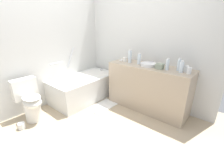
{
  "coord_description": "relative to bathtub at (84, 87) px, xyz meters",
  "views": [
    {
      "loc": [
        -1.42,
        -1.6,
        1.6
      ],
      "look_at": [
        0.6,
        0.1,
        0.56
      ],
      "focal_mm": 24.72,
      "sensor_mm": 36.0,
      "label": 1
    }
  ],
  "objects": [
    {
      "name": "ground_plane",
      "position": [
        -0.63,
        -0.94,
        -0.28
      ],
      "size": [
        3.81,
        3.81,
        0.0
      ],
      "primitive_type": "plane",
      "color": "tan"
    },
    {
      "name": "wall_back_tiled",
      "position": [
        -0.63,
        0.43,
        0.91
      ],
      "size": [
        3.21,
        0.1,
        2.36
      ],
      "primitive_type": "cube",
      "color": "silver",
      "rests_on": "ground_plane"
    },
    {
      "name": "wall_right_mirror",
      "position": [
        0.82,
        -0.94,
        0.91
      ],
      "size": [
        0.1,
        3.05,
        2.36
      ],
      "primitive_type": "cube",
      "color": "silver",
      "rests_on": "ground_plane"
    },
    {
      "name": "bathtub",
      "position": [
        0.0,
        0.0,
        0.0
      ],
      "size": [
        1.47,
        0.77,
        1.11
      ],
      "color": "silver",
      "rests_on": "ground_plane"
    },
    {
      "name": "toilet",
      "position": [
        -1.16,
        0.06,
        0.08
      ],
      "size": [
        0.4,
        0.51,
        0.74
      ],
      "rotation": [
        0.0,
        0.0,
        -1.59
      ],
      "color": "white",
      "rests_on": "ground_plane"
    },
    {
      "name": "vanity_counter",
      "position": [
        0.51,
        -1.3,
        0.16
      ],
      "size": [
        0.53,
        1.55,
        0.87
      ],
      "primitive_type": "cube",
      "color": "tan",
      "rests_on": "ground_plane"
    },
    {
      "name": "sink_basin",
      "position": [
        0.49,
        -1.28,
        0.63
      ],
      "size": [
        0.29,
        0.29,
        0.05
      ],
      "primitive_type": "cylinder",
      "color": "white",
      "rests_on": "vanity_counter"
    },
    {
      "name": "sink_faucet",
      "position": [
        0.66,
        -1.28,
        0.63
      ],
      "size": [
        0.1,
        0.15,
        0.07
      ],
      "color": "#A7A7AD",
      "rests_on": "vanity_counter"
    },
    {
      "name": "water_bottle_0",
      "position": [
        0.45,
        -1.87,
        0.69
      ],
      "size": [
        0.07,
        0.07,
        0.2
      ],
      "color": "silver",
      "rests_on": "vanity_counter"
    },
    {
      "name": "water_bottle_1",
      "position": [
        0.45,
        -1.64,
        0.69
      ],
      "size": [
        0.06,
        0.06,
        0.2
      ],
      "color": "silver",
      "rests_on": "vanity_counter"
    },
    {
      "name": "water_bottle_2",
      "position": [
        0.5,
        -1.07,
        0.7
      ],
      "size": [
        0.07,
        0.07,
        0.21
      ],
      "color": "silver",
      "rests_on": "vanity_counter"
    },
    {
      "name": "water_bottle_3",
      "position": [
        0.53,
        -1.8,
        0.7
      ],
      "size": [
        0.06,
        0.06,
        0.21
      ],
      "color": "silver",
      "rests_on": "vanity_counter"
    },
    {
      "name": "water_bottle_4",
      "position": [
        0.48,
        -0.87,
        0.72
      ],
      "size": [
        0.07,
        0.07,
        0.26
      ],
      "color": "silver",
      "rests_on": "vanity_counter"
    },
    {
      "name": "drinking_glass_0",
      "position": [
        0.46,
        -1.98,
        0.65
      ],
      "size": [
        0.07,
        0.07,
        0.1
      ],
      "primitive_type": "cylinder",
      "color": "white",
      "rests_on": "vanity_counter"
    },
    {
      "name": "drinking_glass_1",
      "position": [
        0.48,
        -0.75,
        0.64
      ],
      "size": [
        0.08,
        0.08,
        0.08
      ],
      "primitive_type": "cylinder",
      "color": "white",
      "rests_on": "vanity_counter"
    },
    {
      "name": "drinking_glass_2",
      "position": [
        0.53,
        -1.92,
        0.65
      ],
      "size": [
        0.07,
        0.07,
        0.1
      ],
      "primitive_type": "cylinder",
      "color": "white",
      "rests_on": "vanity_counter"
    },
    {
      "name": "soap_dish",
      "position": [
        0.52,
        -0.64,
        0.61
      ],
      "size": [
        0.09,
        0.06,
        0.02
      ],
      "primitive_type": "cube",
      "color": "white",
      "rests_on": "vanity_counter"
    },
    {
      "name": "tissue_box",
      "position": [
        0.44,
        -1.51,
        0.64
      ],
      "size": [
        0.12,
        0.12,
        0.09
      ],
      "primitive_type": "cube",
      "color": "gray",
      "rests_on": "vanity_counter"
    },
    {
      "name": "bath_mat",
      "position": [
        -0.03,
        -0.6,
        -0.27
      ],
      "size": [
        0.61,
        0.34,
        0.01
      ],
      "primitive_type": "cube",
      "color": "white",
      "rests_on": "ground_plane"
    },
    {
      "name": "toilet_paper_roll",
      "position": [
        -1.41,
        -0.08,
        -0.22
      ],
      "size": [
        0.11,
        0.11,
        0.1
      ],
      "primitive_type": "cylinder",
      "color": "white",
      "rests_on": "ground_plane"
    }
  ]
}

